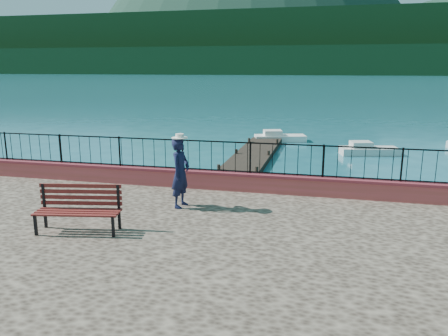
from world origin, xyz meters
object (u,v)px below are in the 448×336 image
at_px(boat_4, 280,136).
at_px(boat_2, 369,148).
at_px(boat_0, 195,181).
at_px(person, 180,173).
at_px(park_bench, 79,218).

bearing_deg(boat_4, boat_2, -48.02).
bearing_deg(boat_2, boat_0, -141.38).
relative_size(person, boat_4, 0.56).
bearing_deg(boat_2, park_bench, -127.41).
bearing_deg(park_bench, boat_2, 55.14).
bearing_deg(boat_4, person, -108.10).
bearing_deg(boat_4, park_bench, -112.52).
relative_size(park_bench, person, 1.07).
height_order(boat_0, boat_2, same).
height_order(park_bench, boat_2, park_bench).
relative_size(person, boat_0, 0.59).
bearing_deg(park_bench, boat_0, 77.00).
height_order(park_bench, person, person).
height_order(person, boat_0, person).
bearing_deg(person, boat_2, -13.87).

